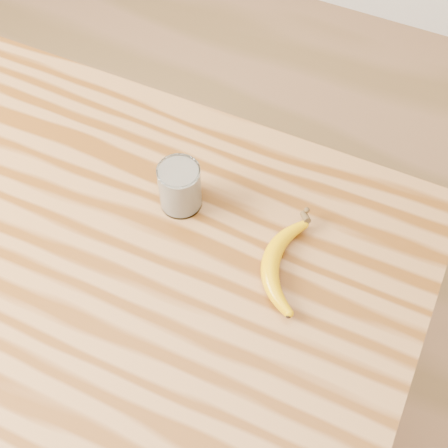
% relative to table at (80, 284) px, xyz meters
% --- Properties ---
extents(table, '(1.20, 0.80, 0.90)m').
position_rel_table_xyz_m(table, '(0.00, 0.00, 0.00)').
color(table, '#966234').
rests_on(table, ground).
extents(smoothie_glass, '(0.07, 0.07, 0.09)m').
position_rel_table_xyz_m(smoothie_glass, '(0.14, 0.17, 0.18)').
color(smoothie_glass, white).
rests_on(smoothie_glass, table).
extents(banana, '(0.15, 0.27, 0.03)m').
position_rel_table_xyz_m(banana, '(0.33, 0.11, 0.15)').
color(banana, '#D59600').
rests_on(banana, table).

